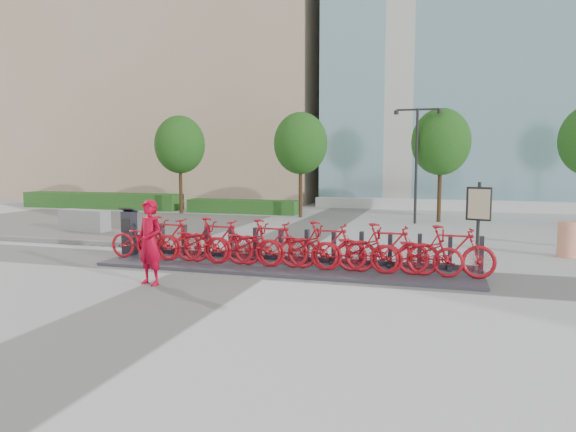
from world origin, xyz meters
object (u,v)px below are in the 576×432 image
(worker_red, at_px, (150,242))
(jersey_barrier, at_px, (84,220))
(map_sign, at_px, (479,207))
(bike_0, at_px, (144,239))
(construction_barrel, at_px, (567,239))
(kiosk, at_px, (129,232))

(worker_red, bearing_deg, jersey_barrier, 151.25)
(map_sign, bearing_deg, jersey_barrier, -166.91)
(bike_0, height_order, construction_barrel, bike_0)
(jersey_barrier, bearing_deg, worker_red, -37.14)
(jersey_barrier, height_order, map_sign, map_sign)
(worker_red, relative_size, jersey_barrier, 0.87)
(kiosk, height_order, worker_red, worker_red)
(bike_0, height_order, map_sign, map_sign)
(construction_barrel, distance_m, map_sign, 2.63)
(bike_0, relative_size, jersey_barrier, 0.94)
(kiosk, height_order, jersey_barrier, kiosk)
(construction_barrel, bearing_deg, bike_0, -160.18)
(worker_red, height_order, jersey_barrier, worker_red)
(kiosk, height_order, map_sign, map_sign)
(jersey_barrier, bearing_deg, map_sign, 2.10)
(kiosk, height_order, construction_barrel, kiosk)
(worker_red, bearing_deg, map_sign, 54.60)
(bike_0, distance_m, jersey_barrier, 7.47)
(kiosk, relative_size, map_sign, 0.63)
(worker_red, distance_m, jersey_barrier, 10.17)
(construction_barrel, xyz_separation_m, map_sign, (-2.43, -0.45, 0.90))
(bike_0, relative_size, kiosk, 1.51)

